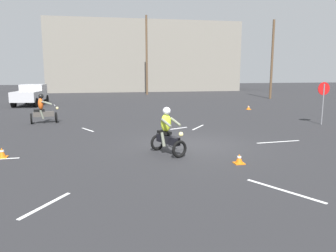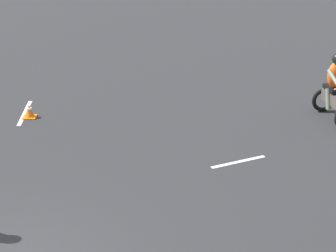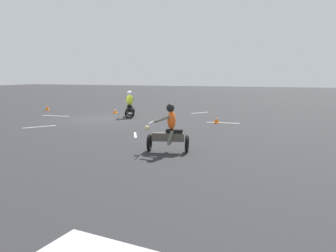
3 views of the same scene
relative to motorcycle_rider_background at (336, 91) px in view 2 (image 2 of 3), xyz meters
The scene contains 4 objects.
motorcycle_rider_background is the anchor object (origin of this frame).
traffic_cone_near_right 7.42m from the motorcycle_rider_background, 90.62° to the right, with size 0.32×0.32×0.34m.
lane_stripe_nw 3.63m from the motorcycle_rider_background, 45.10° to the right, with size 0.10×1.29×0.01m, color silver.
lane_stripe_w 7.64m from the motorcycle_rider_background, 93.07° to the right, with size 0.10×1.81×0.01m, color silver.
Camera 2 is at (8.13, 2.92, 5.60)m, focal length 70.00 mm.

